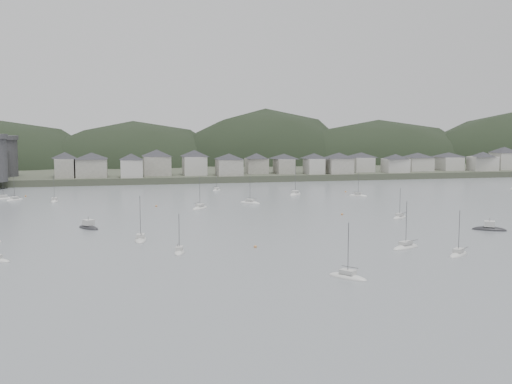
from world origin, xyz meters
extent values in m
plane|color=slate|center=(0.00, 0.00, 0.00)|extent=(900.00, 900.00, 0.00)
cube|color=#383D2D|center=(0.00, 295.00, 1.50)|extent=(900.00, 250.00, 3.00)
ellipsoid|color=black|center=(-32.30, 272.87, -9.97)|extent=(132.08, 90.41, 79.74)
ellipsoid|color=black|center=(50.65, 272.93, -12.68)|extent=(133.88, 88.37, 101.41)
ellipsoid|color=black|center=(125.95, 267.91, -10.32)|extent=(165.81, 81.78, 82.55)
cylinder|color=#38383A|center=(-92.00, 194.00, 11.50)|extent=(10.00, 10.00, 17.00)
cube|color=#38383A|center=(-92.00, 180.00, 9.00)|extent=(3.50, 30.00, 12.00)
cube|color=gray|center=(-65.00, 181.96, 7.29)|extent=(8.34, 12.91, 8.59)
pyramid|color=#242429|center=(-65.00, 181.96, 13.09)|extent=(15.78, 15.78, 3.01)
cube|color=gray|center=(-53.32, 181.32, 7.18)|extent=(13.68, 13.35, 8.36)
pyramid|color=#242429|center=(-53.32, 181.32, 12.82)|extent=(20.07, 20.07, 2.93)
cube|color=#B9B7AE|center=(-35.57, 176.02, 7.04)|extent=(9.78, 10.20, 8.08)
pyramid|color=#242429|center=(-35.57, 176.02, 12.49)|extent=(14.83, 14.83, 2.83)
cube|color=gray|center=(-23.51, 185.65, 7.55)|extent=(12.59, 13.33, 9.09)
pyramid|color=#242429|center=(-23.51, 185.65, 13.68)|extent=(19.24, 19.24, 3.18)
cube|color=#B9B7AE|center=(-5.75, 184.10, 7.43)|extent=(10.74, 12.17, 8.87)
pyramid|color=#242429|center=(-5.75, 184.10, 13.42)|extent=(17.01, 17.01, 3.10)
cube|color=gray|center=(9.92, 177.53, 6.85)|extent=(11.63, 12.09, 7.69)
pyramid|color=#242429|center=(9.92, 177.53, 12.04)|extent=(17.61, 17.61, 2.69)
cube|color=gray|center=(25.25, 186.19, 6.72)|extent=(10.37, 9.35, 7.44)
pyramid|color=#242429|center=(25.25, 186.19, 11.74)|extent=(14.65, 14.65, 2.60)
cube|color=gray|center=(38.63, 183.79, 6.61)|extent=(8.24, 12.20, 7.22)
pyramid|color=#242429|center=(38.63, 183.79, 11.48)|extent=(15.17, 15.17, 2.53)
cube|color=#B9B7AE|center=(52.50, 178.55, 6.73)|extent=(8.06, 10.91, 7.46)
pyramid|color=#242429|center=(52.50, 178.55, 11.77)|extent=(14.08, 14.08, 2.61)
cube|color=gray|center=(64.81, 177.06, 6.83)|extent=(11.73, 11.78, 7.66)
pyramid|color=#242429|center=(64.81, 177.06, 12.00)|extent=(17.46, 17.46, 2.68)
cube|color=#B9B7AE|center=(80.64, 186.91, 6.67)|extent=(10.19, 13.02, 7.33)
pyramid|color=#242429|center=(80.64, 186.91, 11.62)|extent=(17.23, 17.23, 2.57)
cube|color=#B9B7AE|center=(95.55, 178.06, 6.44)|extent=(11.70, 9.81, 6.88)
pyramid|color=#242429|center=(95.55, 178.06, 11.08)|extent=(15.97, 15.97, 2.41)
cube|color=#B9B7AE|center=(112.40, 186.91, 6.50)|extent=(12.83, 12.48, 7.00)
pyramid|color=#242429|center=(112.40, 186.91, 11.22)|extent=(18.79, 18.79, 2.45)
cube|color=#B9B7AE|center=(130.73, 187.42, 6.48)|extent=(11.07, 13.50, 6.97)
pyramid|color=#242429|center=(130.73, 187.42, 11.19)|extent=(18.25, 18.25, 2.44)
cube|color=#B9B7AE|center=(146.02, 179.72, 6.67)|extent=(13.75, 9.12, 7.34)
pyramid|color=#242429|center=(146.02, 179.72, 11.62)|extent=(16.97, 16.97, 2.57)
cube|color=#B9B7AE|center=(162.92, 185.95, 7.53)|extent=(11.37, 11.57, 9.05)
pyramid|color=#242429|center=(162.92, 185.95, 13.63)|extent=(17.03, 17.03, 3.17)
ellipsoid|color=silver|center=(-29.27, 17.46, 0.05)|extent=(3.21, 6.67, 1.28)
cube|color=#B6B6B1|center=(-29.27, 17.46, 0.99)|extent=(1.80, 2.46, 0.70)
cylinder|color=#3F3F42|center=(-29.27, 17.46, 4.20)|extent=(0.12, 0.12, 7.99)
cylinder|color=#3F3F42|center=(-29.49, 18.59, 1.54)|extent=(0.64, 2.85, 0.10)
ellipsoid|color=silver|center=(37.11, 52.22, 0.05)|extent=(6.60, 5.71, 1.33)
cube|color=#B6B6B1|center=(37.11, 52.22, 1.02)|extent=(2.74, 2.57, 0.70)
cylinder|color=#3F3F42|center=(37.11, 52.22, 4.36)|extent=(0.12, 0.12, 8.32)
cylinder|color=#3F3F42|center=(38.07, 51.50, 1.57)|extent=(2.45, 1.88, 0.10)
ellipsoid|color=silver|center=(-2.24, 138.73, 0.05)|extent=(5.09, 6.04, 1.21)
cube|color=#B6B6B1|center=(-2.24, 138.73, 0.95)|extent=(2.31, 2.49, 0.70)
cylinder|color=#3F3F42|center=(-2.24, 138.73, 3.97)|extent=(0.12, 0.12, 7.55)
cylinder|color=#3F3F42|center=(-2.87, 139.61, 1.50)|extent=(1.66, 2.27, 0.10)
ellipsoid|color=silver|center=(-63.44, 114.28, 0.05)|extent=(2.44, 7.52, 1.50)
cube|color=#B6B6B1|center=(-63.44, 114.28, 1.10)|extent=(1.66, 2.63, 0.70)
cylinder|color=#3F3F42|center=(-63.44, 114.28, 4.89)|extent=(0.12, 0.12, 9.38)
cylinder|color=#3F3F42|center=(-63.43, 112.93, 1.65)|extent=(0.12, 3.38, 0.10)
ellipsoid|color=silver|center=(24.75, 116.25, 0.05)|extent=(7.92, 9.49, 1.89)
cube|color=#B6B6B1|center=(24.75, 116.25, 1.30)|extent=(3.61, 3.91, 0.70)
cylinder|color=#3F3F42|center=(24.75, 116.25, 6.12)|extent=(0.12, 0.12, 11.83)
cylinder|color=#3F3F42|center=(23.77, 117.65, 1.85)|extent=(2.53, 3.54, 0.10)
ellipsoid|color=silver|center=(18.89, 11.63, 0.05)|extent=(8.29, 5.91, 1.60)
cube|color=#B6B6B1|center=(18.89, 11.63, 1.15)|extent=(3.29, 2.84, 0.70)
cylinder|color=#3F3F42|center=(18.89, 11.63, 5.20)|extent=(0.12, 0.12, 10.00)
cylinder|color=#3F3F42|center=(20.18, 10.98, 1.70)|extent=(3.25, 1.72, 0.10)
ellipsoid|color=silver|center=(-36.62, 33.18, 0.05)|extent=(3.29, 8.32, 1.62)
cube|color=#B6B6B1|center=(-36.62, 33.18, 1.16)|extent=(2.02, 2.99, 0.70)
cylinder|color=#3F3F42|center=(-36.62, 33.18, 5.28)|extent=(0.12, 0.12, 10.15)
cylinder|color=#3F3F42|center=(-36.50, 31.73, 1.71)|extent=(0.41, 3.65, 0.10)
ellipsoid|color=silver|center=(46.66, 106.85, 0.05)|extent=(6.87, 6.52, 1.44)
cube|color=#B6B6B1|center=(46.66, 106.85, 1.07)|extent=(2.92, 2.86, 0.70)
cylinder|color=#3F3F42|center=(46.66, 106.85, 4.69)|extent=(0.12, 0.12, 8.98)
cylinder|color=#3F3F42|center=(45.70, 105.98, 1.62)|extent=(2.46, 2.24, 0.10)
ellipsoid|color=silver|center=(-77.60, 121.16, 0.05)|extent=(6.47, 6.83, 1.43)
cube|color=#B6B6B1|center=(-77.60, 121.16, 1.06)|extent=(2.84, 2.91, 0.70)
cylinder|color=#3F3F42|center=(-77.60, 121.16, 4.66)|extent=(0.12, 0.12, 8.92)
cylinder|color=#3F3F42|center=(-78.46, 122.12, 1.61)|extent=(2.22, 2.45, 0.10)
ellipsoid|color=silver|center=(25.96, 2.41, 0.05)|extent=(7.10, 6.29, 1.45)
cube|color=#B6B6B1|center=(25.96, 2.41, 1.07)|extent=(2.97, 2.82, 0.70)
cylinder|color=#3F3F42|center=(25.96, 2.41, 4.72)|extent=(0.12, 0.12, 9.03)
cylinder|color=#3F3F42|center=(26.98, 1.60, 1.62)|extent=(2.61, 2.09, 0.10)
ellipsoid|color=silver|center=(2.30, 94.55, 0.05)|extent=(7.44, 7.40, 1.59)
cube|color=#B6B6B1|center=(2.30, 94.55, 1.15)|extent=(3.21, 3.20, 0.70)
cylinder|color=#3F3F42|center=(2.30, 94.55, 5.17)|extent=(0.12, 0.12, 9.94)
cylinder|color=#3F3F42|center=(3.32, 95.56, 1.70)|extent=(2.61, 2.59, 0.10)
ellipsoid|color=silver|center=(-82.21, 126.36, 0.05)|extent=(7.81, 3.91, 1.49)
cube|color=#B6B6B1|center=(-82.21, 126.36, 1.10)|extent=(2.90, 2.16, 0.70)
cylinder|color=#3F3F42|center=(-82.21, 126.36, 4.87)|extent=(0.12, 0.12, 9.34)
cylinder|color=#3F3F42|center=(-83.53, 126.64, 1.65)|extent=(3.31, 0.81, 0.10)
ellipsoid|color=silver|center=(-2.86, -10.29, 0.05)|extent=(6.46, 7.56, 1.52)
cube|color=#B6B6B1|center=(-2.86, -10.29, 1.11)|extent=(2.92, 3.13, 0.70)
cylinder|color=#3F3F42|center=(-2.86, -10.29, 4.95)|extent=(0.12, 0.12, 9.50)
cylinder|color=#3F3F42|center=(-2.05, -9.18, 1.66)|extent=(2.11, 2.81, 0.10)
ellipsoid|color=silver|center=(-16.16, 84.82, 0.05)|extent=(7.01, 8.17, 1.64)
cube|color=#B6B6B1|center=(-16.16, 84.82, 1.17)|extent=(3.17, 3.39, 0.70)
cylinder|color=#3F3F42|center=(-16.16, 84.82, 5.34)|extent=(0.12, 0.12, 10.28)
cylinder|color=#3F3F42|center=(-17.05, 86.01, 1.72)|extent=(2.28, 3.03, 0.10)
ellipsoid|color=black|center=(50.09, 28.20, 0.05)|extent=(8.67, 7.15, 1.85)
cube|color=#B6B6B1|center=(50.09, 28.20, 1.62)|extent=(3.40, 3.35, 1.40)
cylinder|color=#3F3F42|center=(50.09, 28.20, 2.52)|extent=(0.10, 0.10, 1.20)
ellipsoid|color=black|center=(-49.13, 53.12, 0.05)|extent=(6.75, 8.15, 1.74)
cube|color=#B6B6B1|center=(-49.13, 53.12, 1.57)|extent=(3.15, 3.20, 1.40)
cylinder|color=#3F3F42|center=(-49.13, 53.12, 2.47)|extent=(0.10, 0.10, 1.20)
sphere|color=#C37C41|center=(47.11, 121.15, 0.15)|extent=(0.70, 0.70, 0.70)
sphere|color=#C37C41|center=(-12.63, 19.43, 0.15)|extent=(0.70, 0.70, 0.70)
sphere|color=#C37C41|center=(-29.50, 92.97, 0.15)|extent=(0.70, 0.70, 0.70)
sphere|color=#C37C41|center=(23.28, 61.86, 0.15)|extent=(0.70, 0.70, 0.70)
sphere|color=#C37C41|center=(-75.56, 132.91, 0.15)|extent=(0.70, 0.70, 0.70)
camera|label=1|loc=(-41.07, -107.88, 26.11)|focal=42.90mm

